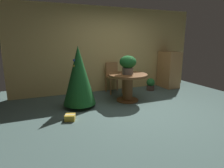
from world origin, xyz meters
TOP-DOWN VIEW (x-y plane):
  - ground_plane at (0.00, 0.00)m, footprint 6.60×6.60m
  - back_wall_panel at (0.00, 2.20)m, footprint 6.00×0.10m
  - round_dining_table at (0.01, 0.89)m, footprint 1.03×1.03m
  - flower_vase at (0.00, 0.88)m, footprint 0.44×0.44m
  - wooden_chair_far at (0.01, 1.88)m, footprint 0.44×0.44m
  - holiday_tree at (-1.29, 0.91)m, footprint 0.78×0.78m
  - gift_box_gold at (-1.67, 0.18)m, footprint 0.26×0.25m
  - wooden_cabinet at (2.05, 1.76)m, footprint 0.51×0.71m
  - potted_plant at (1.22, 1.60)m, footprint 0.27×0.27m

SIDE VIEW (x-z plane):
  - ground_plane at x=0.00m, z-range 0.00..0.00m
  - gift_box_gold at x=-1.67m, z-range 0.00..0.12m
  - potted_plant at x=1.22m, z-range 0.00..0.40m
  - round_dining_table at x=0.01m, z-range 0.13..0.86m
  - wooden_chair_far at x=0.01m, z-range 0.07..1.00m
  - wooden_cabinet at x=2.05m, z-range 0.00..1.22m
  - holiday_tree at x=-1.29m, z-range 0.04..1.53m
  - flower_vase at x=0.00m, z-range 0.77..1.26m
  - back_wall_panel at x=0.00m, z-range 0.00..2.60m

